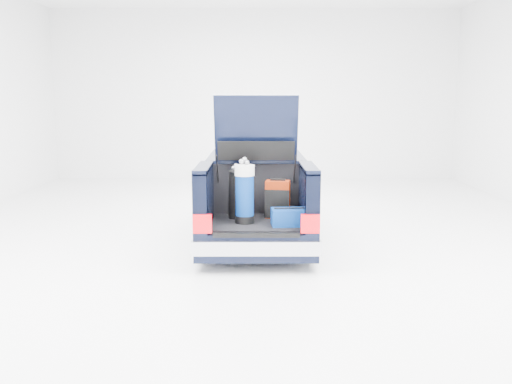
{
  "coord_description": "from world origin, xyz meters",
  "views": [
    {
      "loc": [
        -0.02,
        -9.38,
        2.41
      ],
      "look_at": [
        0.0,
        -0.5,
        0.87
      ],
      "focal_mm": 38.0,
      "sensor_mm": 36.0,
      "label": 1
    }
  ],
  "objects_px": {
    "car": "(256,197)",
    "blue_golf_bag": "(245,193)",
    "red_suitcase": "(278,199)",
    "black_golf_bag": "(236,194)",
    "blue_duffel": "(289,217)"
  },
  "relations": [
    {
      "from": "black_golf_bag",
      "to": "blue_golf_bag",
      "type": "xyz_separation_m",
      "value": [
        0.14,
        -0.29,
        0.06
      ]
    },
    {
      "from": "black_golf_bag",
      "to": "blue_duffel",
      "type": "height_order",
      "value": "black_golf_bag"
    },
    {
      "from": "red_suitcase",
      "to": "blue_golf_bag",
      "type": "bearing_deg",
      "value": -135.4
    },
    {
      "from": "car",
      "to": "blue_golf_bag",
      "type": "distance_m",
      "value": 1.73
    },
    {
      "from": "car",
      "to": "blue_golf_bag",
      "type": "relative_size",
      "value": 4.78
    },
    {
      "from": "car",
      "to": "black_golf_bag",
      "type": "height_order",
      "value": "car"
    },
    {
      "from": "car",
      "to": "red_suitcase",
      "type": "height_order",
      "value": "car"
    },
    {
      "from": "red_suitcase",
      "to": "black_golf_bag",
      "type": "relative_size",
      "value": 0.72
    },
    {
      "from": "red_suitcase",
      "to": "black_golf_bag",
      "type": "distance_m",
      "value": 0.65
    },
    {
      "from": "red_suitcase",
      "to": "blue_duffel",
      "type": "xyz_separation_m",
      "value": [
        0.14,
        -0.52,
        -0.16
      ]
    },
    {
      "from": "car",
      "to": "blue_golf_bag",
      "type": "height_order",
      "value": "car"
    },
    {
      "from": "car",
      "to": "red_suitcase",
      "type": "xyz_separation_m",
      "value": [
        0.33,
        -1.32,
        0.21
      ]
    },
    {
      "from": "blue_golf_bag",
      "to": "blue_duffel",
      "type": "relative_size",
      "value": 1.85
    },
    {
      "from": "blue_golf_bag",
      "to": "red_suitcase",
      "type": "bearing_deg",
      "value": 37.16
    },
    {
      "from": "car",
      "to": "blue_golf_bag",
      "type": "xyz_separation_m",
      "value": [
        -0.17,
        -1.68,
        0.37
      ]
    }
  ]
}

